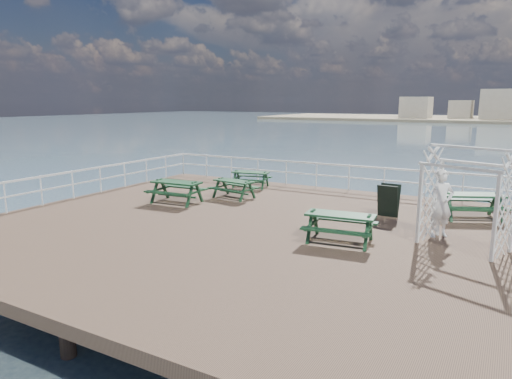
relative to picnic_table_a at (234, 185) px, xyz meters
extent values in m
cube|color=brown|center=(3.44, -3.15, -0.65)|extent=(18.00, 14.00, 0.30)
plane|color=#394E60|center=(3.44, 36.85, -2.50)|extent=(300.00, 300.00, 0.00)
cube|color=beige|center=(-16.56, 128.85, 1.30)|extent=(8.00, 8.00, 6.00)
cube|color=beige|center=(-4.56, 128.85, 0.80)|extent=(6.00, 8.00, 5.00)
cube|color=beige|center=(5.44, 128.85, 2.30)|extent=(10.00, 8.00, 8.00)
cylinder|color=#4F3828|center=(-4.06, 2.35, -1.85)|extent=(0.36, 0.36, 2.10)
cube|color=white|center=(3.44, 3.70, 0.55)|extent=(17.70, 0.07, 0.07)
cube|color=white|center=(3.44, 3.70, 0.05)|extent=(17.70, 0.05, 0.05)
cylinder|color=white|center=(-5.41, 3.70, 0.05)|extent=(0.05, 0.05, 1.10)
cube|color=white|center=(-5.41, -3.15, 0.55)|extent=(0.07, 13.70, 0.07)
cube|color=white|center=(-5.41, -3.15, 0.05)|extent=(0.05, 13.70, 0.05)
cube|color=#153C1E|center=(0.00, 0.00, 0.16)|extent=(1.68, 0.83, 0.05)
cube|color=#153C1E|center=(0.07, 0.53, -0.10)|extent=(1.63, 0.43, 0.04)
cube|color=#153C1E|center=(-0.07, -0.53, -0.10)|extent=(1.63, 0.43, 0.04)
cube|color=#153C1E|center=(-0.67, 0.09, -0.12)|extent=(0.24, 1.30, 0.05)
cube|color=#153C1E|center=(0.67, -0.09, -0.12)|extent=(0.24, 1.30, 0.05)
cube|color=#153C1E|center=(-0.63, 0.35, -0.16)|extent=(0.13, 0.47, 0.79)
cube|color=#153C1E|center=(-0.70, -0.18, -0.16)|extent=(0.13, 0.47, 0.79)
cube|color=#153C1E|center=(0.70, 0.18, -0.16)|extent=(0.13, 0.47, 0.79)
cube|color=#153C1E|center=(0.63, -0.35, -0.16)|extent=(0.13, 0.47, 0.79)
cube|color=#153C1E|center=(0.00, 0.00, -0.28)|extent=(1.43, 0.26, 0.05)
cube|color=#153C1E|center=(-0.56, 2.28, 0.15)|extent=(1.69, 0.91, 0.05)
cube|color=#153C1E|center=(-0.66, 2.80, -0.10)|extent=(1.61, 0.52, 0.04)
cube|color=#153C1E|center=(-0.45, 1.76, -0.10)|extent=(1.61, 0.52, 0.04)
cube|color=#153C1E|center=(-1.21, 2.15, -0.12)|extent=(0.31, 1.28, 0.05)
cube|color=#153C1E|center=(0.10, 2.41, -0.12)|extent=(0.31, 1.28, 0.05)
cube|color=#153C1E|center=(-1.26, 2.41, -0.17)|extent=(0.16, 0.46, 0.78)
cube|color=#153C1E|center=(-1.16, 1.89, -0.17)|extent=(0.16, 0.46, 0.78)
cube|color=#153C1E|center=(0.05, 2.67, -0.17)|extent=(0.16, 0.46, 0.78)
cube|color=#153C1E|center=(0.15, 2.14, -0.17)|extent=(0.16, 0.46, 0.78)
cube|color=#153C1E|center=(-0.56, 2.28, -0.28)|extent=(1.41, 0.34, 0.05)
cube|color=#153C1E|center=(8.39, 1.12, 0.27)|extent=(2.01, 1.45, 0.06)
cube|color=#153C1E|center=(8.12, 1.69, -0.03)|extent=(1.81, 1.02, 0.05)
cube|color=#153C1E|center=(8.65, 0.55, -0.03)|extent=(1.81, 1.02, 0.05)
cube|color=#153C1E|center=(7.68, 0.79, -0.06)|extent=(0.71, 1.41, 0.06)
cube|color=#153C1E|center=(9.10, 1.45, -0.06)|extent=(0.71, 1.41, 0.06)
cube|color=#153C1E|center=(7.55, 1.08, -0.11)|extent=(0.30, 0.52, 0.91)
cube|color=#153C1E|center=(7.81, 0.51, -0.11)|extent=(0.30, 0.52, 0.91)
cube|color=#153C1E|center=(8.96, 1.73, -0.11)|extent=(0.30, 0.52, 0.91)
cube|color=#153C1E|center=(9.23, 1.16, -0.11)|extent=(0.30, 0.52, 0.91)
cube|color=#153C1E|center=(8.39, 1.12, -0.24)|extent=(1.55, 0.77, 0.06)
cube|color=#153C1E|center=(-1.41, -1.76, 0.27)|extent=(1.92, 0.87, 0.06)
cube|color=#153C1E|center=(-1.46, -1.14, -0.04)|extent=(1.88, 0.40, 0.05)
cube|color=#153C1E|center=(-1.37, -2.38, -0.04)|extent=(1.88, 0.40, 0.05)
cube|color=#153C1E|center=(-2.19, -1.82, -0.06)|extent=(0.20, 1.51, 0.06)
cube|color=#153C1E|center=(-0.64, -1.70, -0.06)|extent=(0.20, 1.51, 0.06)
cube|color=#153C1E|center=(-2.21, -1.51, -0.11)|extent=(0.12, 0.54, 0.91)
cube|color=#153C1E|center=(-2.17, -2.13, -0.11)|extent=(0.12, 0.54, 0.91)
cube|color=#153C1E|center=(-0.66, -1.39, -0.11)|extent=(0.12, 0.54, 0.91)
cube|color=#153C1E|center=(-0.61, -2.01, -0.11)|extent=(0.12, 0.54, 0.91)
cube|color=#153C1E|center=(-1.41, -1.76, -0.24)|extent=(1.66, 0.21, 0.06)
cube|color=#153C1E|center=(5.51, -3.41, 0.24)|extent=(1.89, 0.91, 0.06)
cube|color=#153C1E|center=(5.44, -2.81, -0.05)|extent=(1.83, 0.46, 0.05)
cube|color=#153C1E|center=(5.58, -4.01, -0.05)|extent=(1.83, 0.46, 0.05)
cube|color=#153C1E|center=(4.76, -3.50, -0.07)|extent=(0.25, 1.46, 0.06)
cube|color=#153C1E|center=(6.27, -3.33, -0.07)|extent=(0.25, 1.46, 0.06)
cube|color=#153C1E|center=(4.73, -3.20, -0.12)|extent=(0.14, 0.53, 0.88)
cube|color=#153C1E|center=(4.80, -3.80, -0.12)|extent=(0.14, 0.53, 0.88)
cube|color=#153C1E|center=(6.23, -3.03, -0.12)|extent=(0.14, 0.53, 0.88)
cube|color=#153C1E|center=(6.30, -3.63, -0.12)|extent=(0.14, 0.53, 0.88)
cube|color=#153C1E|center=(5.51, -3.41, -0.25)|extent=(1.61, 0.26, 0.06)
cube|color=white|center=(7.35, -2.44, 0.55)|extent=(0.10, 0.10, 2.11)
cube|color=white|center=(7.72, -1.45, 0.55)|extent=(0.10, 0.10, 2.11)
cube|color=white|center=(9.16, -3.11, 0.55)|extent=(0.10, 0.10, 2.11)
cube|color=white|center=(8.26, -2.77, 1.64)|extent=(2.00, 0.80, 0.07)
cube|color=white|center=(8.62, -1.79, 1.64)|extent=(2.00, 0.80, 0.07)
cube|color=white|center=(8.44, -2.28, 2.09)|extent=(2.00, 0.79, 0.06)
cube|color=black|center=(5.98, -0.11, 0.03)|extent=(0.67, 0.30, 1.09)
cube|color=black|center=(5.99, 0.11, 0.03)|extent=(0.67, 0.30, 1.09)
imported|color=white|center=(7.78, -1.54, 0.45)|extent=(0.83, 0.78, 1.90)
camera|label=1|loc=(9.35, -14.82, 3.26)|focal=32.00mm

